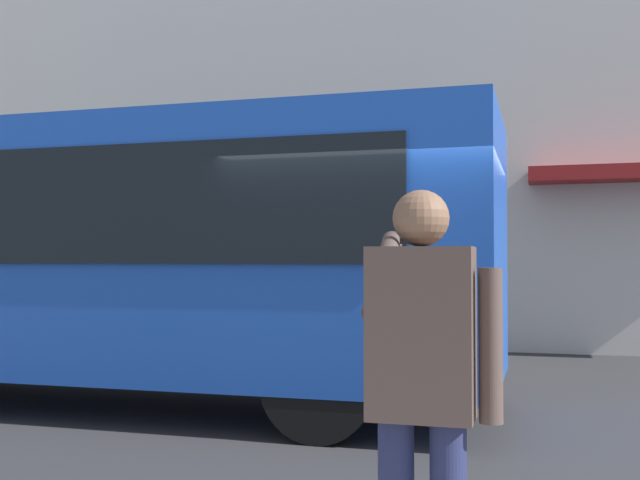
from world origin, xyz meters
TOP-DOWN VIEW (x-y plane):
  - ground_plane at (0.00, 0.00)m, footprint 60.00×60.00m
  - building_facade_far at (-0.02, -6.80)m, footprint 28.00×1.55m
  - red_bus at (3.39, -0.29)m, footprint 9.05×2.54m
  - pedestrian_photographer at (-1.05, 4.25)m, footprint 0.53×0.52m

SIDE VIEW (x-z plane):
  - ground_plane at x=0.00m, z-range 0.00..0.00m
  - pedestrian_photographer at x=-1.05m, z-range 0.29..1.99m
  - red_bus at x=3.39m, z-range 0.14..3.22m
  - building_facade_far at x=-0.02m, z-range -0.01..11.99m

